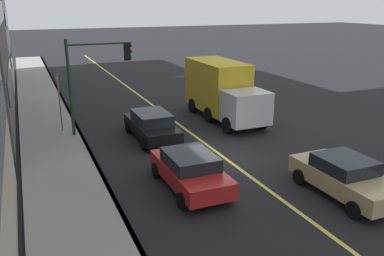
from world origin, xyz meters
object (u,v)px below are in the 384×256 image
car_red (190,170)px  street_sign_post (59,100)px  truck_yellow (222,90)px  traffic_light_mast (95,70)px  car_tan (345,176)px  car_black (152,125)px

car_red → street_sign_post: street_sign_post is taller
car_red → street_sign_post: bearing=22.9°
truck_yellow → traffic_light_mast: traffic_light_mast is taller
car_tan → car_red: car_tan is taller
car_red → street_sign_post: 9.70m
truck_yellow → street_sign_post: bearing=85.3°
truck_yellow → street_sign_post: truck_yellow is taller
car_red → traffic_light_mast: size_ratio=0.84×
car_red → car_black: car_black is taller
car_tan → car_red: size_ratio=1.00×
car_red → street_sign_post: size_ratio=1.33×
car_tan → street_sign_post: street_sign_post is taller
truck_yellow → car_tan: bearing=176.8°
traffic_light_mast → street_sign_post: traffic_light_mast is taller
car_tan → traffic_light_mast: bearing=32.6°
car_red → car_tan: bearing=-119.3°
car_tan → truck_yellow: 10.95m
traffic_light_mast → street_sign_post: (0.92, 1.84, -1.60)m
truck_yellow → street_sign_post: (0.76, 9.30, 0.11)m
car_tan → car_black: car_tan is taller
car_black → street_sign_post: street_sign_post is taller
car_black → truck_yellow: 5.59m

